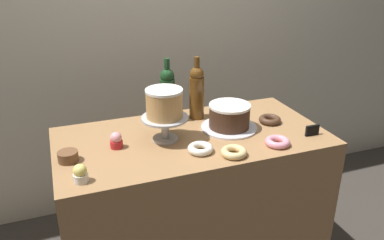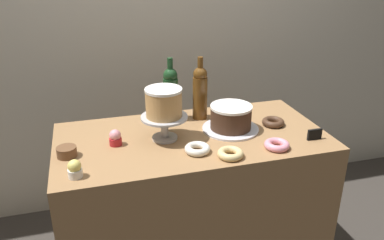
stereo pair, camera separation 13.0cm
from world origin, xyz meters
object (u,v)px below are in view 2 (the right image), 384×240
object	(u,v)px
donut_sugar	(197,149)
cupcake_lemon	(75,169)
donut_pink	(277,145)
wine_bottle_green	(171,93)
wine_bottle_amber	(200,92)
cookie_stack	(67,152)
donut_chocolate	(273,122)
cupcake_strawberry	(115,138)
donut_glazed	(230,154)
white_layer_cake	(164,103)
cake_stand_pedestal	(164,124)
chocolate_round_cake	(231,117)
price_sign_chalkboard	(315,134)

from	to	relation	value
donut_sugar	cupcake_lemon	bearing A→B (deg)	-172.59
donut_pink	wine_bottle_green	bearing A→B (deg)	130.11
wine_bottle_amber	cookie_stack	bearing A→B (deg)	-159.44
donut_chocolate	donut_sugar	world-z (taller)	same
cupcake_strawberry	donut_glazed	bearing A→B (deg)	-28.48
wine_bottle_green	donut_chocolate	bearing A→B (deg)	-24.19
cupcake_strawberry	donut_pink	xyz separation A→B (m)	(0.68, -0.23, -0.02)
cupcake_strawberry	cookie_stack	bearing A→B (deg)	-165.49
white_layer_cake	donut_pink	size ratio (longest dim) A/B	1.49
donut_glazed	cupcake_strawberry	bearing A→B (deg)	151.52
wine_bottle_amber	donut_glazed	xyz separation A→B (m)	(0.00, -0.44, -0.13)
wine_bottle_green	donut_glazed	world-z (taller)	wine_bottle_green
cake_stand_pedestal	donut_glazed	xyz separation A→B (m)	(0.23, -0.25, -0.06)
wine_bottle_amber	donut_pink	world-z (taller)	wine_bottle_amber
white_layer_cake	donut_chocolate	distance (m)	0.58
donut_chocolate	cupcake_lemon	bearing A→B (deg)	-166.00
chocolate_round_cake	cookie_stack	xyz separation A→B (m)	(-0.77, -0.07, -0.05)
wine_bottle_green	donut_sugar	world-z (taller)	wine_bottle_green
wine_bottle_amber	cupcake_strawberry	world-z (taller)	wine_bottle_amber
cake_stand_pedestal	white_layer_cake	size ratio (longest dim) A/B	1.28
cupcake_lemon	donut_glazed	distance (m)	0.63
cupcake_lemon	donut_sugar	world-z (taller)	cupcake_lemon
wine_bottle_amber	cookie_stack	size ratio (longest dim) A/B	3.87
cookie_stack	cupcake_lemon	bearing A→B (deg)	-79.55
cupcake_strawberry	cupcake_lemon	bearing A→B (deg)	-127.00
price_sign_chalkboard	cake_stand_pedestal	bearing A→B (deg)	163.71
cupcake_strawberry	white_layer_cake	bearing A→B (deg)	-0.64
white_layer_cake	wine_bottle_green	distance (m)	0.24
donut_chocolate	cupcake_strawberry	bearing A→B (deg)	-179.66
donut_chocolate	donut_sugar	bearing A→B (deg)	-158.91
white_layer_cake	cupcake_strawberry	world-z (taller)	white_layer_cake
chocolate_round_cake	wine_bottle_green	bearing A→B (deg)	140.38
donut_glazed	donut_sugar	xyz separation A→B (m)	(-0.12, 0.08, 0.00)
white_layer_cake	price_sign_chalkboard	distance (m)	0.71
white_layer_cake	donut_glazed	size ratio (longest dim) A/B	1.49
wine_bottle_amber	cupcake_strawberry	size ratio (longest dim) A/B	4.38
donut_pink	price_sign_chalkboard	world-z (taller)	price_sign_chalkboard
cupcake_lemon	donut_glazed	bearing A→B (deg)	-1.19
chocolate_round_cake	cupcake_strawberry	xyz separation A→B (m)	(-0.56, -0.01, -0.03)
cake_stand_pedestal	wine_bottle_amber	distance (m)	0.31
wine_bottle_amber	cupcake_lemon	size ratio (longest dim) A/B	4.38
wine_bottle_amber	wine_bottle_green	size ratio (longest dim) A/B	1.00
donut_chocolate	donut_sugar	distance (m)	0.48
chocolate_round_cake	cupcake_strawberry	world-z (taller)	chocolate_round_cake
white_layer_cake	donut_sugar	size ratio (longest dim) A/B	1.49
donut_pink	price_sign_chalkboard	xyz separation A→B (m)	(0.21, 0.03, 0.01)
wine_bottle_amber	price_sign_chalkboard	bearing A→B (deg)	-42.02
wine_bottle_amber	wine_bottle_green	xyz separation A→B (m)	(-0.15, 0.02, 0.00)
donut_sugar	cookie_stack	bearing A→B (deg)	168.20
chocolate_round_cake	donut_pink	distance (m)	0.28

